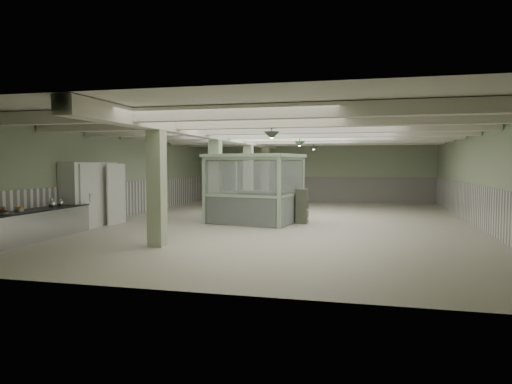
% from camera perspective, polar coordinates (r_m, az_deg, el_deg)
% --- Properties ---
extents(floor, '(20.00, 20.00, 0.00)m').
position_cam_1_polar(floor, '(17.86, 3.60, -3.77)').
color(floor, beige).
rests_on(floor, ground).
extents(ceiling, '(14.00, 20.00, 0.02)m').
position_cam_1_polar(ceiling, '(17.77, 3.64, 7.83)').
color(ceiling, silver).
rests_on(ceiling, wall_back).
extents(wall_back, '(14.00, 0.02, 3.60)m').
position_cam_1_polar(wall_back, '(27.63, 7.20, 2.53)').
color(wall_back, '#90A282').
rests_on(wall_back, floor).
extents(wall_front, '(14.00, 0.02, 3.60)m').
position_cam_1_polar(wall_front, '(8.07, -8.70, 0.17)').
color(wall_front, '#90A282').
rests_on(wall_front, floor).
extents(wall_left, '(0.02, 20.00, 3.60)m').
position_cam_1_polar(wall_left, '(20.14, -16.41, 2.06)').
color(wall_left, '#90A282').
rests_on(wall_left, floor).
extents(wall_right, '(0.02, 20.00, 3.60)m').
position_cam_1_polar(wall_right, '(17.90, 26.29, 1.67)').
color(wall_right, '#90A282').
rests_on(wall_right, floor).
extents(wainscot_left, '(0.05, 19.90, 1.50)m').
position_cam_1_polar(wainscot_left, '(20.18, -16.30, -0.92)').
color(wainscot_left, white).
rests_on(wainscot_left, floor).
extents(wainscot_right, '(0.05, 19.90, 1.50)m').
position_cam_1_polar(wainscot_right, '(17.95, 26.12, -1.68)').
color(wainscot_right, white).
rests_on(wainscot_right, floor).
extents(wainscot_back, '(13.90, 0.05, 1.50)m').
position_cam_1_polar(wainscot_back, '(27.64, 7.17, 0.36)').
color(wainscot_back, white).
rests_on(wainscot_back, floor).
extents(girder, '(0.45, 19.90, 0.40)m').
position_cam_1_polar(girder, '(18.35, -4.13, 7.00)').
color(girder, silver).
rests_on(girder, ceiling).
extents(beam_a, '(13.90, 0.35, 0.32)m').
position_cam_1_polar(beam_a, '(10.47, -3.53, 9.84)').
color(beam_a, silver).
rests_on(beam_a, ceiling).
extents(beam_b, '(13.90, 0.35, 0.32)m').
position_cam_1_polar(beam_b, '(12.87, -0.23, 8.67)').
color(beam_b, silver).
rests_on(beam_b, ceiling).
extents(beam_c, '(13.90, 0.35, 0.32)m').
position_cam_1_polar(beam_c, '(15.30, 2.02, 7.85)').
color(beam_c, silver).
rests_on(beam_c, ceiling).
extents(beam_d, '(13.90, 0.35, 0.32)m').
position_cam_1_polar(beam_d, '(17.75, 3.64, 7.25)').
color(beam_d, silver).
rests_on(beam_d, ceiling).
extents(beam_e, '(13.90, 0.35, 0.32)m').
position_cam_1_polar(beam_e, '(20.22, 4.87, 6.79)').
color(beam_e, silver).
rests_on(beam_e, ceiling).
extents(beam_f, '(13.90, 0.35, 0.32)m').
position_cam_1_polar(beam_f, '(22.69, 5.82, 6.43)').
color(beam_f, silver).
rests_on(beam_f, ceiling).
extents(beam_g, '(13.90, 0.35, 0.32)m').
position_cam_1_polar(beam_g, '(25.16, 6.59, 6.13)').
color(beam_g, silver).
rests_on(beam_g, ceiling).
extents(column_a, '(0.42, 0.42, 3.60)m').
position_cam_1_polar(column_a, '(12.73, -12.31, 1.35)').
color(column_a, '#AFC09A').
rests_on(column_a, floor).
extents(column_b, '(0.42, 0.42, 3.60)m').
position_cam_1_polar(column_b, '(17.37, -5.11, 1.98)').
color(column_b, '#AFC09A').
rests_on(column_b, floor).
extents(column_c, '(0.42, 0.42, 3.60)m').
position_cam_1_polar(column_c, '(22.16, -0.97, 2.32)').
color(column_c, '#AFC09A').
rests_on(column_c, floor).
extents(column_d, '(0.42, 0.42, 3.60)m').
position_cam_1_polar(column_d, '(26.05, 1.23, 2.50)').
color(column_d, '#AFC09A').
rests_on(column_d, floor).
extents(pendant_front, '(0.44, 0.44, 0.22)m').
position_cam_1_polar(pendant_front, '(12.73, 1.98, 7.05)').
color(pendant_front, '#314133').
rests_on(pendant_front, ceiling).
extents(pendant_mid, '(0.44, 0.44, 0.22)m').
position_cam_1_polar(pendant_mid, '(18.15, 5.47, 5.99)').
color(pendant_mid, '#314133').
rests_on(pendant_mid, ceiling).
extents(pendant_back, '(0.44, 0.44, 0.22)m').
position_cam_1_polar(pendant_back, '(23.11, 7.22, 5.44)').
color(pendant_back, '#314133').
rests_on(pendant_back, ceiling).
extents(prep_counter, '(0.91, 5.24, 0.91)m').
position_cam_1_polar(prep_counter, '(14.76, -27.20, -3.89)').
color(prep_counter, '#B1B1B6').
rests_on(prep_counter, floor).
extents(pitcher_near, '(0.24, 0.26, 0.27)m').
position_cam_1_polar(pitcher_near, '(15.87, -23.28, -1.21)').
color(pitcher_near, '#B1B1B6').
rests_on(pitcher_near, prep_counter).
extents(pitcher_far, '(0.26, 0.29, 0.31)m').
position_cam_1_polar(pitcher_far, '(15.45, -24.17, -1.28)').
color(pitcher_far, '#B1B1B6').
rests_on(pitcher_far, prep_counter).
extents(veg_colander, '(0.44, 0.44, 0.19)m').
position_cam_1_polar(veg_colander, '(14.03, -29.22, -2.11)').
color(veg_colander, '#3E3E43').
rests_on(veg_colander, prep_counter).
extents(orange_bowl, '(0.28, 0.28, 0.09)m').
position_cam_1_polar(orange_bowl, '(14.73, -27.47, -2.02)').
color(orange_bowl, '#B2B2B7').
rests_on(orange_bowl, prep_counter).
extents(walkin_cooler, '(0.92, 2.67, 2.45)m').
position_cam_1_polar(walkin_cooler, '(17.53, -19.99, -0.10)').
color(walkin_cooler, white).
rests_on(walkin_cooler, floor).
extents(guard_booth, '(3.75, 3.35, 2.64)m').
position_cam_1_polar(guard_booth, '(17.63, -0.15, 1.94)').
color(guard_booth, '#98B692').
rests_on(guard_booth, floor).
extents(filing_cabinet, '(0.43, 0.61, 1.32)m').
position_cam_1_polar(filing_cabinet, '(17.51, 5.79, -1.76)').
color(filing_cabinet, '#4E5244').
rests_on(filing_cabinet, floor).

